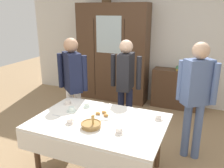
{
  "coord_description": "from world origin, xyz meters",
  "views": [
    {
      "loc": [
        1.17,
        -2.55,
        2.06
      ],
      "look_at": [
        0.0,
        0.2,
        1.1
      ],
      "focal_mm": 37.9,
      "sensor_mm": 36.0,
      "label": 1
    }
  ],
  "objects": [
    {
      "name": "dining_table",
      "position": [
        0.0,
        -0.24,
        0.65
      ],
      "size": [
        1.6,
        1.1,
        0.75
      ],
      "color": "#4C3321",
      "rests_on": "ground"
    },
    {
      "name": "tea_cup_front_edge",
      "position": [
        0.66,
        0.12,
        0.78
      ],
      "size": [
        0.13,
        0.13,
        0.06
      ],
      "color": "white",
      "rests_on": "dining_table"
    },
    {
      "name": "person_behind_table_left",
      "position": [
        1.04,
        0.63,
        1.01
      ],
      "size": [
        0.52,
        0.38,
        1.66
      ],
      "color": "slate",
      "rests_on": "ground"
    },
    {
      "name": "bread_basket",
      "position": [
        -0.01,
        -0.4,
        0.79
      ],
      "size": [
        0.24,
        0.24,
        0.16
      ],
      "color": "#9E7542",
      "rests_on": "dining_table"
    },
    {
      "name": "person_behind_table_right",
      "position": [
        -0.07,
        0.93,
        0.97
      ],
      "size": [
        0.52,
        0.37,
        1.6
      ],
      "color": "#191E38",
      "rests_on": "ground"
    },
    {
      "name": "spoon_back_edge",
      "position": [
        -0.54,
        -0.3,
        0.76
      ],
      "size": [
        0.12,
        0.02,
        0.01
      ],
      "color": "silver",
      "rests_on": "dining_table"
    },
    {
      "name": "back_wall",
      "position": [
        0.0,
        2.65,
        1.35
      ],
      "size": [
        6.4,
        0.1,
        2.7
      ],
      "primitive_type": "cube",
      "color": "silver",
      "rests_on": "ground"
    },
    {
      "name": "book_stack",
      "position": [
        0.6,
        2.41,
        0.88
      ],
      "size": [
        0.16,
        0.21,
        0.08
      ],
      "color": "#B29333",
      "rests_on": "bookshelf_low"
    },
    {
      "name": "spoon_mid_right",
      "position": [
        0.22,
        -0.24,
        0.76
      ],
      "size": [
        0.12,
        0.02,
        0.01
      ],
      "color": "silver",
      "rests_on": "dining_table"
    },
    {
      "name": "bookshelf_low",
      "position": [
        0.6,
        2.41,
        0.42
      ],
      "size": [
        1.09,
        0.35,
        0.83
      ],
      "color": "#4C3321",
      "rests_on": "ground"
    },
    {
      "name": "tea_cup_far_left",
      "position": [
        -0.45,
        -0.11,
        0.78
      ],
      "size": [
        0.13,
        0.13,
        0.06
      ],
      "color": "silver",
      "rests_on": "dining_table"
    },
    {
      "name": "person_beside_shelf",
      "position": [
        -0.79,
        0.48,
        1.0
      ],
      "size": [
        0.52,
        0.39,
        1.65
      ],
      "color": "silver",
      "rests_on": "ground"
    },
    {
      "name": "pastry_plate",
      "position": [
        -0.02,
        -0.07,
        0.77
      ],
      "size": [
        0.28,
        0.28,
        0.05
      ],
      "color": "white",
      "rests_on": "dining_table"
    },
    {
      "name": "tea_cup_near_right",
      "position": [
        -0.64,
        0.09,
        0.78
      ],
      "size": [
        0.13,
        0.13,
        0.06
      ],
      "color": "white",
      "rests_on": "dining_table"
    },
    {
      "name": "tea_cup_near_left",
      "position": [
        -0.29,
        -0.4,
        0.78
      ],
      "size": [
        0.13,
        0.13,
        0.06
      ],
      "color": "white",
      "rests_on": "dining_table"
    },
    {
      "name": "tea_cup_mid_left",
      "position": [
        0.34,
        -0.39,
        0.78
      ],
      "size": [
        0.13,
        0.13,
        0.06
      ],
      "color": "white",
      "rests_on": "dining_table"
    },
    {
      "name": "tea_cup_far_right",
      "position": [
        -0.34,
        0.11,
        0.78
      ],
      "size": [
        0.13,
        0.13,
        0.06
      ],
      "color": "silver",
      "rests_on": "dining_table"
    },
    {
      "name": "ground_plane",
      "position": [
        0.0,
        0.0,
        0.0
      ],
      "size": [
        12.0,
        12.0,
        0.0
      ],
      "primitive_type": "plane",
      "color": "#997A56",
      "rests_on": "ground"
    },
    {
      "name": "wall_cabinet",
      "position": [
        -0.9,
        2.35,
        1.09
      ],
      "size": [
        1.61,
        0.46,
        2.18
      ],
      "color": "#4C3321",
      "rests_on": "ground"
    }
  ]
}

